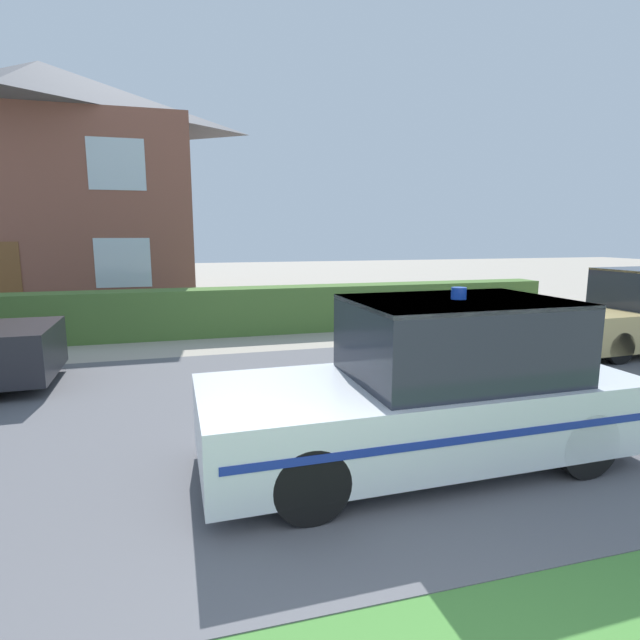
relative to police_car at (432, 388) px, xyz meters
name	(u,v)px	position (x,y,z in m)	size (l,w,h in m)	color
road_strip	(281,414)	(-1.22, 1.68, -0.76)	(28.00, 6.90, 0.01)	#5B5B60
garden_hedge	(282,309)	(-0.12, 7.12, -0.23)	(13.59, 0.77, 1.07)	#4C7233
police_car	(432,388)	(0.00, 0.00, 0.00)	(4.37, 1.77, 1.76)	black
house_left	(49,187)	(-6.12, 12.79, 2.92)	(8.62, 6.16, 7.24)	brown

